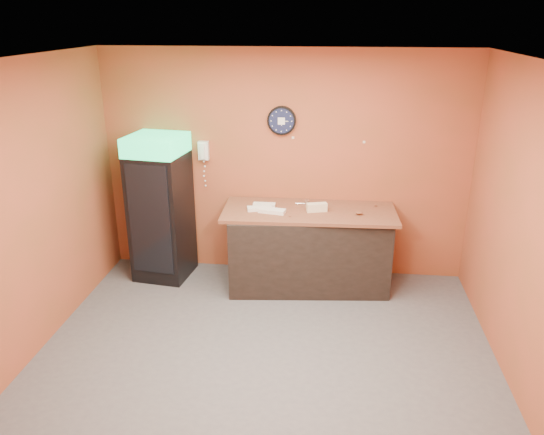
# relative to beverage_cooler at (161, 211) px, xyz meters

# --- Properties ---
(floor) EXTENTS (4.50, 4.50, 0.00)m
(floor) POSITION_rel_beverage_cooler_xyz_m (1.49, -1.61, -0.89)
(floor) COLOR #47474C
(floor) RESTS_ON ground
(back_wall) EXTENTS (4.50, 0.02, 2.80)m
(back_wall) POSITION_rel_beverage_cooler_xyz_m (1.49, 0.39, 0.51)
(back_wall) COLOR #B04A31
(back_wall) RESTS_ON floor
(left_wall) EXTENTS (0.02, 4.00, 2.80)m
(left_wall) POSITION_rel_beverage_cooler_xyz_m (-0.76, -1.61, 0.51)
(left_wall) COLOR #B04A31
(left_wall) RESTS_ON floor
(right_wall) EXTENTS (0.02, 4.00, 2.80)m
(right_wall) POSITION_rel_beverage_cooler_xyz_m (3.74, -1.61, 0.51)
(right_wall) COLOR #B04A31
(right_wall) RESTS_ON floor
(ceiling) EXTENTS (4.50, 4.00, 0.02)m
(ceiling) POSITION_rel_beverage_cooler_xyz_m (1.49, -1.61, 1.91)
(ceiling) COLOR white
(ceiling) RESTS_ON back_wall
(beverage_cooler) EXTENTS (0.71, 0.72, 1.81)m
(beverage_cooler) POSITION_rel_beverage_cooler_xyz_m (0.00, 0.00, 0.00)
(beverage_cooler) COLOR black
(beverage_cooler) RESTS_ON floor
(prep_counter) EXTENTS (1.96, 1.02, 0.94)m
(prep_counter) POSITION_rel_beverage_cooler_xyz_m (1.83, -0.03, -0.42)
(prep_counter) COLOR black
(prep_counter) RESTS_ON floor
(wall_clock) EXTENTS (0.35, 0.06, 0.35)m
(wall_clock) POSITION_rel_beverage_cooler_xyz_m (1.46, 0.36, 1.07)
(wall_clock) COLOR black
(wall_clock) RESTS_ON back_wall
(wall_phone) EXTENTS (0.13, 0.11, 0.23)m
(wall_phone) POSITION_rel_beverage_cooler_xyz_m (0.49, 0.34, 0.69)
(wall_phone) COLOR white
(wall_phone) RESTS_ON back_wall
(butcher_paper) EXTENTS (2.07, 0.93, 0.04)m
(butcher_paper) POSITION_rel_beverage_cooler_xyz_m (1.83, -0.03, 0.07)
(butcher_paper) COLOR brown
(butcher_paper) RESTS_ON prep_counter
(sub_roll_stack) EXTENTS (0.25, 0.14, 0.10)m
(sub_roll_stack) POSITION_rel_beverage_cooler_xyz_m (1.92, -0.07, 0.14)
(sub_roll_stack) COLOR #F4EABD
(sub_roll_stack) RESTS_ON butcher_paper
(wrapped_sandwich_left) EXTENTS (0.31, 0.18, 0.04)m
(wrapped_sandwich_left) POSITION_rel_beverage_cooler_xyz_m (1.24, -0.10, 0.11)
(wrapped_sandwich_left) COLOR white
(wrapped_sandwich_left) RESTS_ON butcher_paper
(wrapped_sandwich_mid) EXTENTS (0.33, 0.18, 0.04)m
(wrapped_sandwich_mid) POSITION_rel_beverage_cooler_xyz_m (1.40, -0.16, 0.12)
(wrapped_sandwich_mid) COLOR white
(wrapped_sandwich_mid) RESTS_ON butcher_paper
(wrapped_sandwich_right) EXTENTS (0.27, 0.11, 0.04)m
(wrapped_sandwich_right) POSITION_rel_beverage_cooler_xyz_m (1.28, 0.04, 0.11)
(wrapped_sandwich_right) COLOR white
(wrapped_sandwich_right) RESTS_ON butcher_paper
(kitchen_tool) EXTENTS (0.05, 0.05, 0.05)m
(kitchen_tool) POSITION_rel_beverage_cooler_xyz_m (1.79, 0.16, 0.12)
(kitchen_tool) COLOR silver
(kitchen_tool) RESTS_ON butcher_paper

